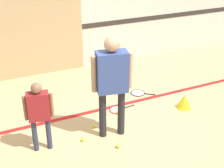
{
  "coord_description": "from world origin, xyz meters",
  "views": [
    {
      "loc": [
        -1.97,
        -4.12,
        3.12
      ],
      "look_at": [
        -0.12,
        -0.14,
        0.95
      ],
      "focal_mm": 50.0,
      "sensor_mm": 36.0,
      "label": 1
    }
  ],
  "objects": [
    {
      "name": "wall_back",
      "position": [
        0.0,
        2.9,
        1.6
      ],
      "size": [
        16.0,
        0.07,
        3.2
      ],
      "color": "beige",
      "rests_on": "ground_plane"
    },
    {
      "name": "wall_panel",
      "position": [
        -0.92,
        2.84,
        0.94
      ],
      "size": [
        2.75,
        0.05,
        1.89
      ],
      "color": "tan",
      "rests_on": "ground_plane"
    },
    {
      "name": "tennis_ball_stray_right",
      "position": [
        -0.64,
        -0.13,
        0.03
      ],
      "size": [
        0.07,
        0.07,
        0.07
      ],
      "primitive_type": "sphere",
      "color": "#CCE038",
      "rests_on": "ground_plane"
    },
    {
      "name": "tennis_ball_near_instructor",
      "position": [
        -0.19,
        -0.53,
        0.03
      ],
      "size": [
        0.07,
        0.07,
        0.07
      ],
      "primitive_type": "sphere",
      "color": "#CCE038",
      "rests_on": "ground_plane"
    },
    {
      "name": "tennis_ball_by_spare_racket",
      "position": [
        0.25,
        0.4,
        0.03
      ],
      "size": [
        0.07,
        0.07,
        0.07
      ],
      "primitive_type": "sphere",
      "color": "#CCE038",
      "rests_on": "ground_plane"
    },
    {
      "name": "racket_spare_on_floor",
      "position": [
        0.31,
        0.52,
        0.01
      ],
      "size": [
        0.54,
        0.31,
        0.03
      ],
      "rotation": [
        0.0,
        0.0,
        0.05
      ],
      "color": "red",
      "rests_on": "ground_plane"
    },
    {
      "name": "person_instructor",
      "position": [
        -0.12,
        -0.14,
        1.07
      ],
      "size": [
        0.65,
        0.36,
        1.73
      ],
      "rotation": [
        0.0,
        0.0,
        -0.2
      ],
      "color": "#232328",
      "rests_on": "ground_plane"
    },
    {
      "name": "floor_stripe",
      "position": [
        0.0,
        0.68,
        0.0
      ],
      "size": [
        14.4,
        0.1,
        0.01
      ],
      "color": "red",
      "rests_on": "ground_plane"
    },
    {
      "name": "training_cone",
      "position": [
        1.52,
        0.06,
        0.14
      ],
      "size": [
        0.29,
        0.29,
        0.29
      ],
      "color": "yellow",
      "rests_on": "ground_plane"
    },
    {
      "name": "racket_second_spare",
      "position": [
        1.01,
        0.95,
        0.01
      ],
      "size": [
        0.52,
        0.46,
        0.03
      ],
      "rotation": [
        0.0,
        0.0,
        5.62
      ],
      "color": "#28282D",
      "rests_on": "ground_plane"
    },
    {
      "name": "ground_plane",
      "position": [
        0.0,
        0.0,
        0.0
      ],
      "size": [
        16.0,
        16.0,
        0.0
      ],
      "primitive_type": "plane",
      "color": "tan"
    },
    {
      "name": "person_student_left",
      "position": [
        -1.28,
        -0.04,
        0.72
      ],
      "size": [
        0.43,
        0.24,
        1.16
      ],
      "rotation": [
        0.0,
        0.0,
        -0.18
      ],
      "color": "#2D334C",
      "rests_on": "ground_plane"
    },
    {
      "name": "tennis_ball_stray_left",
      "position": [
        -0.34,
        0.16,
        0.03
      ],
      "size": [
        0.07,
        0.07,
        0.07
      ],
      "primitive_type": "sphere",
      "color": "#CCE038",
      "rests_on": "ground_plane"
    }
  ]
}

